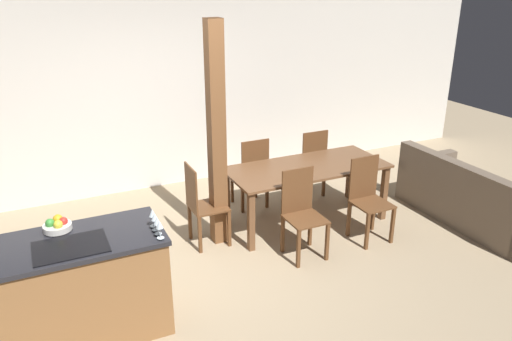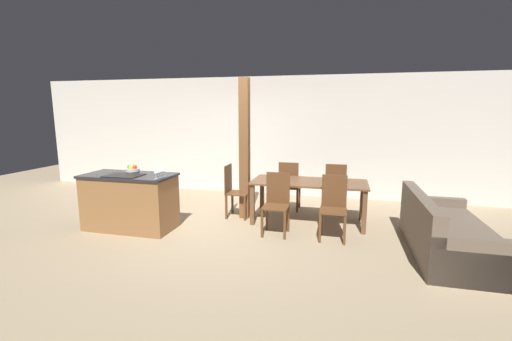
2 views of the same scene
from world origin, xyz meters
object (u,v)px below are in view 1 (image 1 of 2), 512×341
at_px(kitchen_island, 77,289).
at_px(dining_table, 307,173).
at_px(timber_post, 217,138).
at_px(dining_chair_near_right, 368,197).
at_px(couch, 476,200).
at_px(wine_glass_far, 155,217).
at_px(fruit_bowl, 57,225).
at_px(dining_chair_far_right, 310,162).
at_px(wine_glass_middle, 157,221).
at_px(dining_chair_near_left, 302,212).
at_px(wine_glass_near, 160,225).
at_px(dining_chair_far_left, 252,172).
at_px(dining_chair_head_end, 202,204).
at_px(wine_glass_end, 153,214).

xyz_separation_m(kitchen_island, dining_table, (2.82, 1.04, 0.18)).
bearing_deg(timber_post, dining_chair_near_right, -22.33).
bearing_deg(couch, wine_glass_far, 93.70).
distance_m(fruit_bowl, dining_chair_far_right, 3.67).
distance_m(wine_glass_far, couch, 4.18).
relative_size(fruit_bowl, wine_glass_middle, 1.46).
bearing_deg(dining_chair_near_right, fruit_bowl, -177.00).
xyz_separation_m(dining_chair_near_left, dining_chair_far_right, (0.88, 1.30, 0.00)).
xyz_separation_m(wine_glass_near, dining_chair_far_right, (2.59, 1.97, -0.54)).
height_order(wine_glass_far, dining_chair_near_right, wine_glass_far).
bearing_deg(kitchen_island, wine_glass_middle, -17.47).
height_order(wine_glass_far, dining_chair_near_left, wine_glass_far).
xyz_separation_m(dining_chair_far_left, timber_post, (-0.71, -0.64, 0.75)).
relative_size(wine_glass_far, timber_post, 0.06).
distance_m(dining_chair_near_right, dining_chair_head_end, 1.91).
bearing_deg(kitchen_island, wine_glass_end, -5.15).
distance_m(fruit_bowl, wine_glass_near, 0.89).
height_order(kitchen_island, dining_table, kitchen_island).
bearing_deg(dining_chair_far_right, couch, 134.26).
height_order(dining_chair_near_left, timber_post, timber_post).
xyz_separation_m(fruit_bowl, dining_chair_near_left, (2.45, 0.17, -0.47)).
bearing_deg(wine_glass_middle, kitchen_island, 162.53).
distance_m(dining_chair_far_right, dining_chair_head_end, 1.91).
distance_m(wine_glass_near, dining_chair_head_end, 1.64).
xyz_separation_m(fruit_bowl, dining_chair_far_left, (2.45, 1.47, -0.47)).
bearing_deg(wine_glass_middle, timber_post, 51.44).
xyz_separation_m(dining_chair_near_right, dining_chair_far_left, (-0.88, 1.30, 0.00)).
relative_size(dining_chair_near_left, dining_chair_head_end, 1.00).
height_order(fruit_bowl, wine_glass_end, wine_glass_end).
distance_m(dining_chair_near_left, couch, 2.41).
bearing_deg(dining_chair_far_right, wine_glass_far, 35.09).
bearing_deg(timber_post, dining_chair_head_end, -178.49).
xyz_separation_m(wine_glass_far, dining_chair_far_left, (1.71, 1.82, -0.54)).
bearing_deg(wine_glass_end, wine_glass_middle, -90.00).
xyz_separation_m(kitchen_island, wine_glass_far, (0.67, -0.14, 0.58)).
relative_size(wine_glass_near, dining_chair_near_left, 0.16).
bearing_deg(dining_chair_head_end, kitchen_island, 125.28).
bearing_deg(wine_glass_far, wine_glass_middle, -90.00).
relative_size(dining_table, couch, 0.99).
relative_size(wine_glass_near, wine_glass_middle, 1.00).
distance_m(wine_glass_near, dining_chair_far_right, 3.30).
bearing_deg(wine_glass_middle, wine_glass_far, 90.00).
bearing_deg(timber_post, wine_glass_near, -126.94).
xyz_separation_m(wine_glass_far, couch, (4.10, 0.28, -0.77)).
relative_size(wine_glass_end, dining_chair_head_end, 0.16).
bearing_deg(dining_table, dining_chair_near_right, -55.83).
height_order(dining_chair_near_right, couch, dining_chair_near_right).
xyz_separation_m(wine_glass_far, dining_chair_near_right, (2.59, 0.52, -0.54)).
height_order(kitchen_island, dining_chair_head_end, dining_chair_head_end).
distance_m(dining_chair_near_left, dining_chair_far_right, 1.57).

